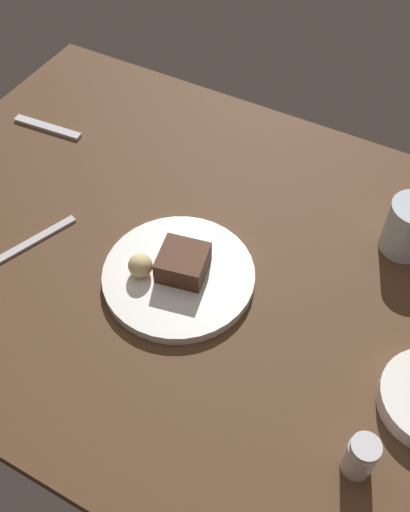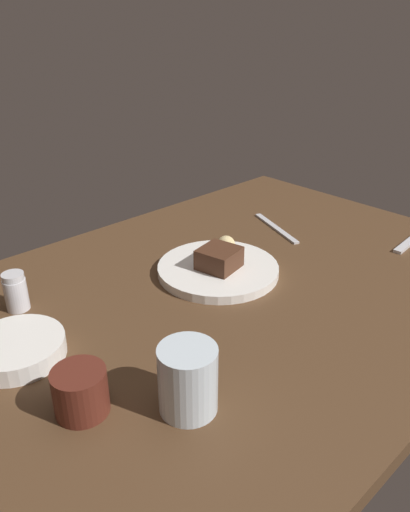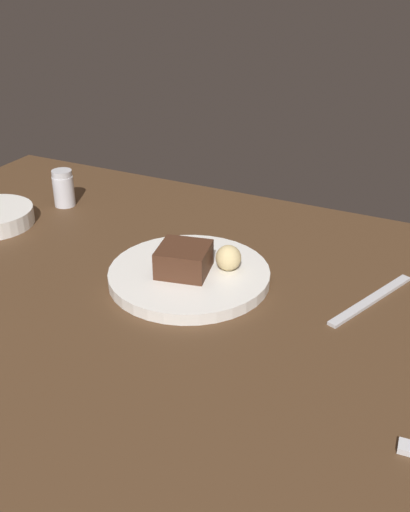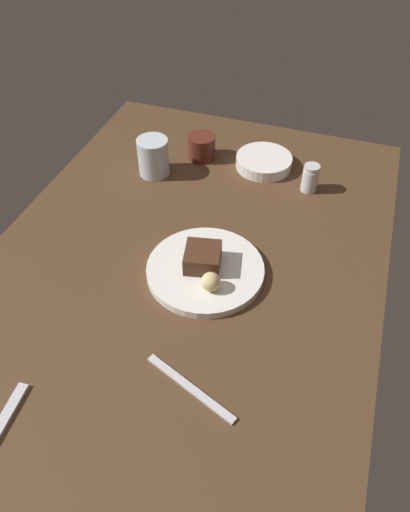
{
  "view_description": "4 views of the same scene",
  "coord_description": "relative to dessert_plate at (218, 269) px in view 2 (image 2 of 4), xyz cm",
  "views": [
    {
      "loc": [
        28.22,
        -53.79,
        80.04
      ],
      "look_at": [
        -0.08,
        -1.64,
        6.28
      ],
      "focal_mm": 41.49,
      "sensor_mm": 36.0,
      "label": 1
    },
    {
      "loc": [
        60.28,
        56.74,
        51.29
      ],
      "look_at": [
        -0.74,
        -7.35,
        6.97
      ],
      "focal_mm": 34.71,
      "sensor_mm": 36.0,
      "label": 2
    },
    {
      "loc": [
        -39.76,
        64.24,
        49.01
      ],
      "look_at": [
        -5.92,
        -4.62,
        8.4
      ],
      "focal_mm": 42.0,
      "sensor_mm": 36.0,
      "label": 3
    },
    {
      "loc": [
        -67.97,
        -27.74,
        77.31
      ],
      "look_at": [
        -3.14,
        -5.68,
        8.4
      ],
      "focal_mm": 33.91,
      "sensor_mm": 36.0,
      "label": 4
    }
  ],
  "objects": [
    {
      "name": "side_bowl",
      "position": [
        41.51,
        -2.23,
        0.62
      ],
      "size": [
        14.72,
        14.72,
        3.01
      ],
      "primitive_type": "cylinder",
      "color": "white",
      "rests_on": "dining_table"
    },
    {
      "name": "bread_roll",
      "position": [
        -5.19,
        -2.88,
        2.84
      ],
      "size": [
        3.91,
        3.91,
        3.91
      ],
      "primitive_type": "sphere",
      "color": "#DBC184",
      "rests_on": "dessert_plate"
    },
    {
      "name": "butter_knife",
      "position": [
        -26.3,
        -6.22,
        -0.64
      ],
      "size": [
        8.16,
        18.23,
        0.5
      ],
      "primitive_type": "cube",
      "rotation": [
        0.0,
        0.0,
        1.2
      ],
      "color": "silver",
      "rests_on": "dining_table"
    },
    {
      "name": "dessert_spoon",
      "position": [
        -42.37,
        20.21,
        -0.54
      ],
      "size": [
        15.1,
        3.01,
        0.7
      ],
      "primitive_type": "cube",
      "rotation": [
        0.0,
        0.0,
        0.08
      ],
      "color": "silver",
      "rests_on": "dining_table"
    },
    {
      "name": "coffee_cup",
      "position": [
        40.34,
        14.75,
        2.36
      ],
      "size": [
        7.32,
        7.32,
        6.49
      ],
      "primitive_type": "cylinder",
      "color": "#562319",
      "rests_on": "dining_table"
    },
    {
      "name": "dessert_plate",
      "position": [
        0.0,
        0.0,
        0.0
      ],
      "size": [
        24.55,
        24.55,
        1.77
      ],
      "primitive_type": "cylinder",
      "color": "white",
      "rests_on": "dining_table"
    },
    {
      "name": "salt_shaker",
      "position": [
        35.36,
        -15.29,
        2.63
      ],
      "size": [
        4.05,
        4.05,
        7.13
      ],
      "color": "silver",
      "rests_on": "dining_table"
    },
    {
      "name": "dining_table",
      "position": [
        2.75,
        5.61,
        -2.39
      ],
      "size": [
        120.0,
        84.0,
        3.0
      ],
      "primitive_type": "cube",
      "color": "#4C331E",
      "rests_on": "ground"
    },
    {
      "name": "water_glass",
      "position": [
        29.72,
        24.12,
        3.94
      ],
      "size": [
        7.98,
        7.98,
        9.65
      ],
      "primitive_type": "cylinder",
      "color": "silver",
      "rests_on": "dining_table"
    },
    {
      "name": "chocolate_cake_slice",
      "position": [
        0.48,
        0.72,
        2.96
      ],
      "size": [
        8.74,
        8.62,
        4.15
      ],
      "primitive_type": "cube",
      "rotation": [
        0.0,
        0.0,
        4.92
      ],
      "color": "#472819",
      "rests_on": "dessert_plate"
    }
  ]
}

